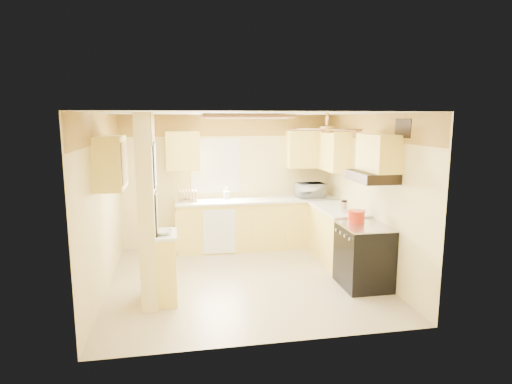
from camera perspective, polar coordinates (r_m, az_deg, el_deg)
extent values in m
plane|color=tan|center=(6.65, -1.54, -11.62)|extent=(4.00, 4.00, 0.00)
plane|color=white|center=(6.20, -1.65, 10.45)|extent=(4.00, 4.00, 0.00)
plane|color=beige|center=(8.16, -3.64, 1.47)|extent=(4.00, 0.00, 4.00)
plane|color=beige|center=(4.48, 2.15, -5.44)|extent=(4.00, 0.00, 4.00)
plane|color=beige|center=(6.32, -19.82, -1.54)|extent=(0.00, 3.80, 3.80)
plane|color=beige|center=(6.90, 15.06, -0.39)|extent=(0.00, 3.80, 3.80)
cube|color=gold|center=(8.06, -3.71, 8.85)|extent=(4.00, 0.02, 0.40)
cube|color=beige|center=(5.71, -14.25, -2.42)|extent=(0.20, 0.70, 2.50)
cube|color=#FFE268|center=(5.92, -11.76, -9.96)|extent=(0.25, 0.55, 0.90)
cube|color=white|center=(5.78, -11.92, -5.56)|extent=(0.28, 0.58, 0.04)
cube|color=#FFE268|center=(8.10, 0.19, -4.35)|extent=(3.00, 0.60, 0.90)
cube|color=#FFE268|center=(7.49, 10.73, -5.70)|extent=(0.60, 1.40, 0.90)
cube|color=white|center=(7.99, 0.21, -1.10)|extent=(3.04, 0.64, 0.04)
cube|color=white|center=(7.38, 10.78, -2.19)|extent=(0.64, 1.44, 0.04)
cube|color=white|center=(7.71, -4.89, -5.28)|extent=(0.58, 0.02, 0.80)
cube|color=white|center=(8.09, -5.42, 3.50)|extent=(0.92, 0.02, 1.02)
cube|color=white|center=(8.09, -5.42, 3.51)|extent=(0.80, 0.02, 0.90)
cube|color=#FFE268|center=(7.87, -9.72, 5.43)|extent=(0.60, 0.35, 0.70)
cube|color=#FFE268|center=(8.25, 7.25, 5.69)|extent=(0.90, 0.35, 0.70)
cube|color=#FFE268|center=(7.90, 10.21, 5.43)|extent=(0.35, 1.00, 0.70)
cube|color=#FFE268|center=(5.97, -18.87, 3.70)|extent=(0.35, 0.75, 0.70)
cube|color=#FFE268|center=(6.24, 16.05, 5.02)|extent=(0.35, 0.76, 0.52)
cube|color=black|center=(6.47, 14.17, -8.34)|extent=(0.65, 0.76, 0.90)
cube|color=silver|center=(6.34, 14.34, -4.42)|extent=(0.66, 0.77, 0.02)
cylinder|color=silver|center=(6.02, 12.42, -6.15)|extent=(0.03, 0.05, 0.05)
cylinder|color=silver|center=(6.17, 11.81, -5.73)|extent=(0.03, 0.05, 0.05)
cylinder|color=silver|center=(6.31, 11.26, -5.36)|extent=(0.03, 0.05, 0.05)
cylinder|color=silver|center=(6.46, 10.71, -4.98)|extent=(0.03, 0.05, 0.05)
cube|color=black|center=(6.24, 15.21, 2.00)|extent=(0.50, 0.76, 0.14)
cube|color=black|center=(5.61, -13.38, 3.61)|extent=(0.02, 0.42, 0.57)
cube|color=white|center=(5.61, -13.32, 3.61)|extent=(0.01, 0.37, 0.52)
cube|color=black|center=(5.71, -13.13, -2.88)|extent=(0.02, 0.42, 0.57)
cube|color=yellow|center=(5.71, -13.07, -2.88)|extent=(0.01, 0.37, 0.52)
cube|color=brown|center=(6.70, -1.45, 10.06)|extent=(1.35, 0.95, 0.06)
cube|color=white|center=(6.70, -1.45, 9.84)|extent=(1.15, 0.75, 0.02)
cylinder|color=gold|center=(5.76, 9.47, 9.58)|extent=(0.04, 0.04, 0.16)
cylinder|color=gold|center=(5.76, 9.43, 8.19)|extent=(0.18, 0.18, 0.08)
cube|color=brown|center=(5.97, 11.81, 8.16)|extent=(0.55, 0.28, 0.01)
cube|color=brown|center=(6.01, 7.46, 8.30)|extent=(0.28, 0.55, 0.01)
cube|color=brown|center=(5.56, 6.87, 8.20)|extent=(0.55, 0.28, 0.01)
cube|color=brown|center=(5.52, 11.57, 8.06)|extent=(0.28, 0.55, 0.01)
cube|color=black|center=(5.99, 19.04, 8.04)|extent=(0.02, 0.40, 0.25)
imported|color=white|center=(8.21, 7.25, 0.23)|extent=(0.52, 0.37, 0.27)
imported|color=white|center=(5.71, -12.28, -5.24)|extent=(0.29, 0.29, 0.06)
cylinder|color=red|center=(6.49, 13.22, -3.26)|extent=(0.24, 0.24, 0.16)
cylinder|color=red|center=(6.47, 13.25, -2.51)|extent=(0.26, 0.26, 0.02)
cylinder|color=silver|center=(6.99, 11.67, -1.98)|extent=(0.13, 0.13, 0.18)
cylinder|color=black|center=(6.97, 11.70, -1.17)|extent=(0.09, 0.09, 0.03)
cube|color=tan|center=(7.89, -9.08, -1.08)|extent=(0.35, 0.26, 0.04)
cube|color=tan|center=(7.87, -10.13, -0.54)|extent=(0.02, 0.23, 0.19)
cube|color=tan|center=(7.87, -9.71, -0.53)|extent=(0.02, 0.23, 0.19)
cube|color=tan|center=(7.87, -9.29, -0.52)|extent=(0.02, 0.23, 0.19)
cube|color=tan|center=(7.88, -8.87, -0.51)|extent=(0.02, 0.23, 0.19)
cube|color=tan|center=(7.88, -8.45, -0.49)|extent=(0.02, 0.23, 0.19)
cube|color=tan|center=(7.88, -8.03, -0.48)|extent=(0.02, 0.23, 0.19)
cylinder|color=white|center=(7.87, -9.71, -0.53)|extent=(0.01, 0.19, 0.19)
cylinder|color=white|center=(7.88, -8.87, -0.51)|extent=(0.01, 0.19, 0.19)
cylinder|color=white|center=(8.03, -3.96, -0.41)|extent=(0.11, 0.11, 0.14)
cylinder|color=tan|center=(8.03, -3.82, -0.12)|extent=(0.01, 0.01, 0.22)
cylinder|color=tan|center=(8.04, -3.98, -0.10)|extent=(0.01, 0.01, 0.22)
cylinder|color=tan|center=(8.02, -4.10, -0.13)|extent=(0.01, 0.01, 0.22)
cylinder|color=tan|center=(8.01, -3.93, -0.15)|extent=(0.01, 0.01, 0.22)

